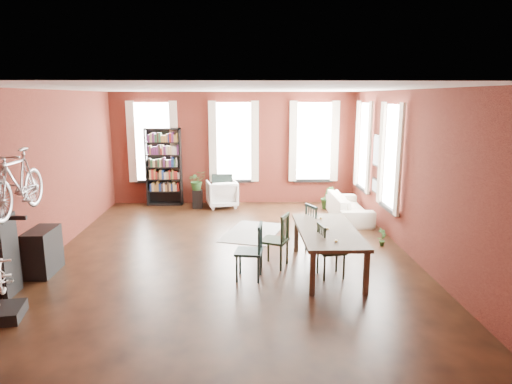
{
  "coord_description": "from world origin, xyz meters",
  "views": [
    {
      "loc": [
        0.22,
        -8.63,
        3.06
      ],
      "look_at": [
        0.51,
        0.6,
        1.13
      ],
      "focal_mm": 32.0,
      "sensor_mm": 36.0,
      "label": 1
    }
  ],
  "objects_px": {
    "dining_table": "(327,250)",
    "dining_chair_c": "(331,251)",
    "dining_chair_b": "(274,240)",
    "white_armchair": "(222,192)",
    "bookshelf": "(164,167)",
    "dining_chair_d": "(319,228)",
    "cream_sofa": "(349,203)",
    "plant_stand": "(198,199)",
    "dining_chair_a": "(249,252)",
    "bike_trainer": "(1,314)",
    "console_table": "(43,251)"
  },
  "relations": [
    {
      "from": "dining_table",
      "to": "dining_chair_c",
      "type": "height_order",
      "value": "dining_chair_c"
    },
    {
      "from": "dining_chair_b",
      "to": "white_armchair",
      "type": "relative_size",
      "value": 1.2
    },
    {
      "from": "dining_table",
      "to": "bookshelf",
      "type": "bearing_deg",
      "value": 125.35
    },
    {
      "from": "dining_chair_d",
      "to": "bookshelf",
      "type": "relative_size",
      "value": 0.44
    },
    {
      "from": "dining_chair_d",
      "to": "dining_chair_c",
      "type": "bearing_deg",
      "value": 156.75
    },
    {
      "from": "dining_chair_b",
      "to": "dining_chair_c",
      "type": "xyz_separation_m",
      "value": [
        0.94,
        -0.52,
        -0.03
      ]
    },
    {
      "from": "dining_chair_d",
      "to": "white_armchair",
      "type": "bearing_deg",
      "value": 5.16
    },
    {
      "from": "dining_table",
      "to": "bookshelf",
      "type": "height_order",
      "value": "bookshelf"
    },
    {
      "from": "dining_chair_d",
      "to": "cream_sofa",
      "type": "xyz_separation_m",
      "value": [
        1.2,
        2.54,
        -0.08
      ]
    },
    {
      "from": "cream_sofa",
      "to": "plant_stand",
      "type": "relative_size",
      "value": 4.08
    },
    {
      "from": "dining_table",
      "to": "bookshelf",
      "type": "xyz_separation_m",
      "value": [
        -3.73,
        5.23,
        0.72
      ]
    },
    {
      "from": "dining_chair_a",
      "to": "bookshelf",
      "type": "xyz_separation_m",
      "value": [
        -2.33,
        5.57,
        0.62
      ]
    },
    {
      "from": "dining_chair_b",
      "to": "plant_stand",
      "type": "bearing_deg",
      "value": -134.58
    },
    {
      "from": "white_armchair",
      "to": "dining_chair_b",
      "type": "bearing_deg",
      "value": 91.99
    },
    {
      "from": "bookshelf",
      "to": "white_armchair",
      "type": "relative_size",
      "value": 2.65
    },
    {
      "from": "cream_sofa",
      "to": "bookshelf",
      "type": "bearing_deg",
      "value": 71.05
    },
    {
      "from": "white_armchair",
      "to": "plant_stand",
      "type": "relative_size",
      "value": 1.63
    },
    {
      "from": "dining_chair_c",
      "to": "bookshelf",
      "type": "bearing_deg",
      "value": 24.9
    },
    {
      "from": "cream_sofa",
      "to": "dining_chair_a",
      "type": "bearing_deg",
      "value": 145.9
    },
    {
      "from": "dining_chair_c",
      "to": "dining_chair_d",
      "type": "xyz_separation_m",
      "value": [
        0.0,
        1.28,
        0.02
      ]
    },
    {
      "from": "dining_chair_b",
      "to": "dining_chair_d",
      "type": "height_order",
      "value": "dining_chair_b"
    },
    {
      "from": "bookshelf",
      "to": "plant_stand",
      "type": "height_order",
      "value": "bookshelf"
    },
    {
      "from": "bookshelf",
      "to": "plant_stand",
      "type": "distance_m",
      "value": 1.37
    },
    {
      "from": "dining_chair_a",
      "to": "bike_trainer",
      "type": "height_order",
      "value": "dining_chair_a"
    },
    {
      "from": "dining_chair_b",
      "to": "white_armchair",
      "type": "distance_m",
      "value": 4.8
    },
    {
      "from": "dining_chair_b",
      "to": "white_armchair",
      "type": "xyz_separation_m",
      "value": [
        -1.15,
        4.66,
        -0.08
      ]
    },
    {
      "from": "dining_table",
      "to": "dining_chair_c",
      "type": "bearing_deg",
      "value": -87.72
    },
    {
      "from": "dining_chair_c",
      "to": "cream_sofa",
      "type": "height_order",
      "value": "dining_chair_c"
    },
    {
      "from": "dining_table",
      "to": "cream_sofa",
      "type": "distance_m",
      "value": 3.73
    },
    {
      "from": "bike_trainer",
      "to": "plant_stand",
      "type": "distance_m",
      "value": 6.82
    },
    {
      "from": "white_armchair",
      "to": "cream_sofa",
      "type": "relative_size",
      "value": 0.4
    },
    {
      "from": "dining_chair_a",
      "to": "dining_chair_b",
      "type": "xyz_separation_m",
      "value": [
        0.48,
        0.58,
        0.01
      ]
    },
    {
      "from": "dining_chair_b",
      "to": "white_armchair",
      "type": "bearing_deg",
      "value": -142.66
    },
    {
      "from": "bookshelf",
      "to": "bike_trainer",
      "type": "distance_m",
      "value": 7.09
    },
    {
      "from": "white_armchair",
      "to": "console_table",
      "type": "xyz_separation_m",
      "value": [
        -2.94,
        -4.87,
        -0.02
      ]
    },
    {
      "from": "bike_trainer",
      "to": "bookshelf",
      "type": "bearing_deg",
      "value": 80.37
    },
    {
      "from": "dining_chair_b",
      "to": "cream_sofa",
      "type": "xyz_separation_m",
      "value": [
        2.14,
        3.29,
        -0.09
      ]
    },
    {
      "from": "dining_chair_d",
      "to": "cream_sofa",
      "type": "bearing_deg",
      "value": -48.34
    },
    {
      "from": "dining_chair_d",
      "to": "plant_stand",
      "type": "height_order",
      "value": "dining_chair_d"
    },
    {
      "from": "bookshelf",
      "to": "console_table",
      "type": "bearing_deg",
      "value": -103.83
    },
    {
      "from": "dining_chair_c",
      "to": "cream_sofa",
      "type": "xyz_separation_m",
      "value": [
        1.2,
        3.81,
        -0.06
      ]
    },
    {
      "from": "dining_chair_d",
      "to": "dining_table",
      "type": "bearing_deg",
      "value": 155.98
    },
    {
      "from": "dining_chair_b",
      "to": "dining_chair_c",
      "type": "bearing_deg",
      "value": 84.42
    },
    {
      "from": "dining_table",
      "to": "dining_chair_a",
      "type": "xyz_separation_m",
      "value": [
        -1.4,
        -0.34,
        0.1
      ]
    },
    {
      "from": "dining_table",
      "to": "dining_chair_b",
      "type": "relative_size",
      "value": 2.24
    },
    {
      "from": "dining_chair_b",
      "to": "bike_trainer",
      "type": "relative_size",
      "value": 1.72
    },
    {
      "from": "dining_chair_d",
      "to": "bike_trainer",
      "type": "xyz_separation_m",
      "value": [
        -4.93,
        -2.68,
        -0.41
      ]
    },
    {
      "from": "dining_chair_c",
      "to": "white_armchair",
      "type": "xyz_separation_m",
      "value": [
        -2.09,
        5.18,
        -0.05
      ]
    },
    {
      "from": "plant_stand",
      "to": "dining_chair_a",
      "type": "bearing_deg",
      "value": -75.2
    },
    {
      "from": "dining_chair_c",
      "to": "cream_sofa",
      "type": "distance_m",
      "value": 4.0
    }
  ]
}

